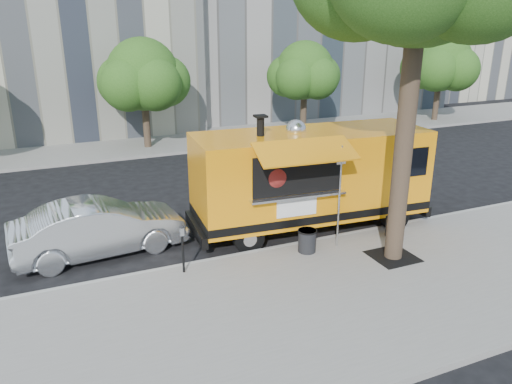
# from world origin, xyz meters

# --- Properties ---
(ground) EXTENTS (120.00, 120.00, 0.00)m
(ground) POSITION_xyz_m (0.00, 0.00, 0.00)
(ground) COLOR black
(ground) RESTS_ON ground
(sidewalk) EXTENTS (60.00, 6.00, 0.15)m
(sidewalk) POSITION_xyz_m (0.00, -4.00, 0.07)
(sidewalk) COLOR gray
(sidewalk) RESTS_ON ground
(curb) EXTENTS (60.00, 0.14, 0.16)m
(curb) POSITION_xyz_m (0.00, -0.93, 0.07)
(curb) COLOR #999993
(curb) RESTS_ON ground
(far_sidewalk) EXTENTS (60.00, 5.00, 0.15)m
(far_sidewalk) POSITION_xyz_m (0.00, 13.50, 0.07)
(far_sidewalk) COLOR gray
(far_sidewalk) RESTS_ON ground
(building_right) EXTENTS (16.00, 12.00, 16.00)m
(building_right) POSITION_xyz_m (30.00, 24.00, 8.00)
(building_right) COLOR beige
(building_right) RESTS_ON ground
(tree_well) EXTENTS (1.20, 1.20, 0.02)m
(tree_well) POSITION_xyz_m (2.60, -2.80, 0.15)
(tree_well) COLOR black
(tree_well) RESTS_ON sidewalk
(far_tree_b) EXTENTS (3.60, 3.60, 5.50)m
(far_tree_b) POSITION_xyz_m (-1.00, 12.70, 3.83)
(far_tree_b) COLOR #33261C
(far_tree_b) RESTS_ON far_sidewalk
(far_tree_c) EXTENTS (3.24, 3.24, 5.21)m
(far_tree_c) POSITION_xyz_m (8.00, 12.40, 3.72)
(far_tree_c) COLOR #33261C
(far_tree_c) RESTS_ON far_sidewalk
(far_tree_d) EXTENTS (3.78, 3.78, 5.64)m
(far_tree_d) POSITION_xyz_m (18.00, 12.60, 3.89)
(far_tree_d) COLOR #33261C
(far_tree_d) RESTS_ON far_sidewalk
(sign_post) EXTENTS (0.28, 0.06, 3.00)m
(sign_post) POSITION_xyz_m (1.55, -1.55, 1.85)
(sign_post) COLOR silver
(sign_post) RESTS_ON sidewalk
(parking_meter) EXTENTS (0.11, 0.11, 1.33)m
(parking_meter) POSITION_xyz_m (-3.00, -1.35, 0.98)
(parking_meter) COLOR black
(parking_meter) RESTS_ON sidewalk
(food_truck) EXTENTS (7.76, 3.81, 3.77)m
(food_truck) POSITION_xyz_m (1.56, 0.17, 1.77)
(food_truck) COLOR orange
(food_truck) RESTS_ON ground
(sedan) EXTENTS (4.96, 2.11, 1.59)m
(sedan) POSITION_xyz_m (-4.80, 0.97, 0.80)
(sedan) COLOR silver
(sedan) RESTS_ON ground
(trash_bin_left) EXTENTS (0.49, 0.49, 0.59)m
(trash_bin_left) POSITION_xyz_m (3.50, -1.62, 0.47)
(trash_bin_left) COLOR black
(trash_bin_left) RESTS_ON sidewalk
(trash_bin_right) EXTENTS (0.55, 0.55, 0.66)m
(trash_bin_right) POSITION_xyz_m (0.56, -1.55, 0.50)
(trash_bin_right) COLOR black
(trash_bin_right) RESTS_ON sidewalk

